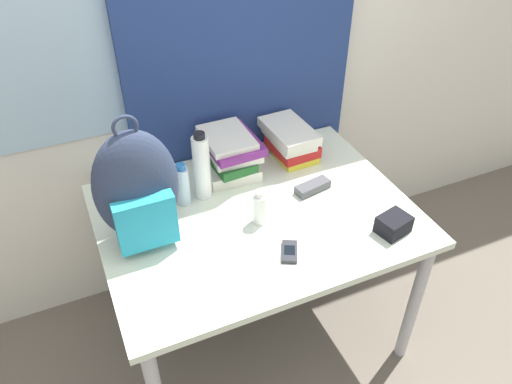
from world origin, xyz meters
TOP-DOWN VIEW (x-y plane):
  - wall_back at (-0.00, 0.98)m, footprint 6.00×0.06m
  - curtain_blue at (0.15, 0.93)m, footprint 1.01×0.04m
  - desk at (0.00, 0.45)m, footprint 1.19×0.90m
  - backpack at (-0.42, 0.49)m, footprint 0.29×0.20m
  - book_stack_left at (0.01, 0.75)m, footprint 0.24×0.29m
  - book_stack_center at (0.30, 0.74)m, footprint 0.20×0.28m
  - water_bottle at (-0.24, 0.62)m, footprint 0.06×0.06m
  - sports_bottle at (-0.15, 0.63)m, footprint 0.07×0.07m
  - sunscreen_bottle at (-0.01, 0.39)m, footprint 0.05×0.05m
  - cell_phone at (0.02, 0.20)m, footprint 0.10×0.12m
  - sunglasses_case at (0.27, 0.48)m, footprint 0.16×0.08m
  - camera_pouch at (0.42, 0.14)m, footprint 0.13×0.12m

SIDE VIEW (x-z plane):
  - desk at x=0.00m, z-range 0.28..0.99m
  - cell_phone at x=0.02m, z-range 0.71..0.73m
  - sunglasses_case at x=0.27m, z-range 0.71..0.75m
  - camera_pouch at x=0.42m, z-range 0.71..0.78m
  - sunscreen_bottle at x=-0.01m, z-range 0.71..0.85m
  - book_stack_center at x=0.30m, z-range 0.72..0.87m
  - water_bottle at x=-0.24m, z-range 0.71..0.89m
  - book_stack_left at x=0.01m, z-range 0.71..0.90m
  - sports_bottle at x=-0.15m, z-range 0.71..1.00m
  - backpack at x=-0.42m, z-range 0.68..1.18m
  - curtain_blue at x=0.15m, z-range 0.00..2.50m
  - wall_back at x=0.00m, z-range 0.00..2.50m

